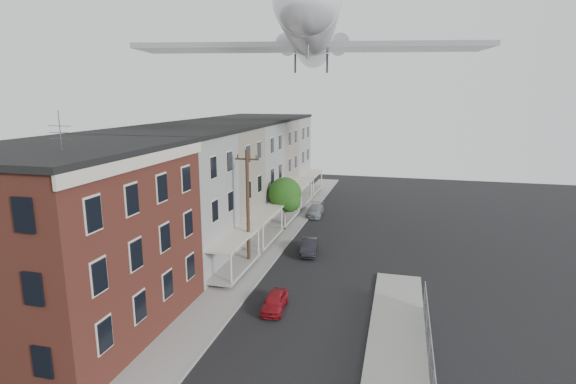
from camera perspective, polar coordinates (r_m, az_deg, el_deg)
name	(u,v)px	position (r m, az deg, el deg)	size (l,w,h in m)	color
sidewalk_left	(272,242)	(40.07, -1.99, -6.39)	(3.00, 62.00, 0.12)	gray
curb_left	(288,243)	(39.70, 0.03, -6.54)	(0.15, 62.00, 0.14)	gray
curb_right	(363,381)	(22.45, 9.48, -22.61)	(0.15, 26.00, 0.14)	gray
corner_building	(68,240)	(27.08, -26.16, -5.53)	(10.31, 12.30, 12.15)	#351911
row_house_a	(160,201)	(34.53, -15.98, -1.16)	(11.98, 7.00, 10.30)	slate
row_house_b	(201,184)	(40.58, -11.04, 1.03)	(11.98, 7.00, 10.30)	slate
row_house_c	(230,171)	(46.89, -7.41, 2.65)	(11.98, 7.00, 10.30)	slate
row_house_d	(252,162)	(53.37, -4.64, 3.86)	(11.98, 7.00, 10.30)	slate
row_house_e	(269,154)	(59.97, -2.47, 4.81)	(11.98, 7.00, 10.30)	slate
utility_pole	(248,208)	(33.32, -5.11, -2.01)	(1.80, 0.26, 9.00)	black
street_tree	(286,196)	(42.75, -0.26, -0.47)	(3.22, 3.20, 5.20)	black
car_near	(275,301)	(28.12, -1.69, -13.72)	(1.27, 3.16, 1.08)	maroon
car_mid	(309,247)	(37.33, 2.68, -6.94)	(1.26, 3.62, 1.19)	black
car_far	(315,210)	(48.82, 3.44, -2.36)	(1.62, 3.98, 1.15)	gray
airplane	(311,36)	(39.77, 2.98, 19.23)	(27.73, 31.68, 9.10)	silver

